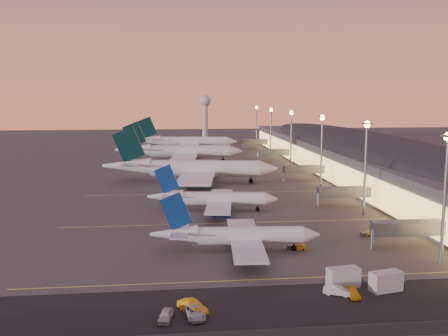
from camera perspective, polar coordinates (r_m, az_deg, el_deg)
ground at (r=134.74m, az=1.18°, el=-5.76°), size 700.00×700.00×0.00m
airliner_narrow_south at (r=106.45m, az=1.34°, el=-7.77°), size 36.07×32.28×12.88m
airliner_narrow_north at (r=142.64m, az=-1.34°, el=-3.53°), size 37.42×33.71×13.37m
airliner_wide_near at (r=187.30m, az=-3.90°, el=-0.06°), size 65.99×60.69×21.13m
airliner_wide_mid at (r=246.24m, az=-5.16°, el=1.90°), size 62.63×57.28×20.03m
airliner_wide_far at (r=296.65m, az=-4.57°, el=3.02°), size 62.83×57.61×20.10m
terminal_building at (r=218.08m, az=15.05°, el=1.76°), size 56.35×255.00×17.46m
light_masts at (r=202.15m, az=9.04°, el=3.94°), size 2.20×217.20×25.90m
radar_tower at (r=390.64m, az=-2.19°, el=6.79°), size 9.00×9.00×32.50m
service_lane at (r=82.33m, az=6.29°, el=-15.26°), size 260.00×16.00×0.01m
lane_markings at (r=173.55m, az=-0.48°, el=-2.54°), size 90.00×180.36×0.00m
fence at (r=71.36m, az=8.46°, el=-18.33°), size 124.00×0.12×2.00m
baggage_tug_a at (r=109.70m, az=8.33°, el=-8.90°), size 4.07×2.67×1.13m
baggage_tug_b at (r=123.14m, az=16.36°, el=-7.21°), size 4.15×2.06×1.19m
catering_truck_a at (r=90.63m, az=13.67°, el=-12.10°), size 6.36×3.22×3.42m
catering_truck_b at (r=90.93m, az=18.18°, el=-12.24°), size 6.35×3.59×3.36m
service_van_a at (r=77.68m, az=-3.39°, el=-16.09°), size 3.46×6.12×1.61m
service_van_b at (r=79.19m, az=-3.62°, el=-15.52°), size 4.83×5.41×1.78m
service_van_c at (r=76.94m, az=-6.70°, el=-16.41°), size 2.65×4.78×1.54m
service_van_d at (r=87.11m, az=14.56°, el=-13.61°), size 2.01×4.36×1.45m
service_van_e at (r=87.21m, az=12.86°, el=-13.49°), size 4.97×3.38×1.55m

